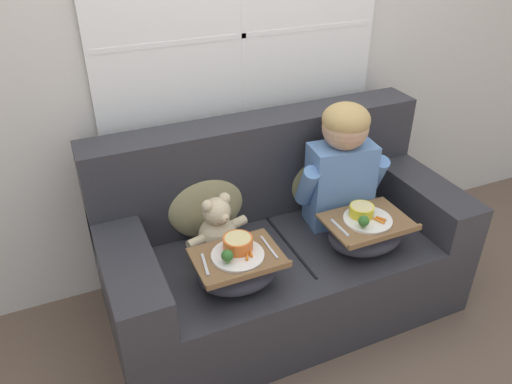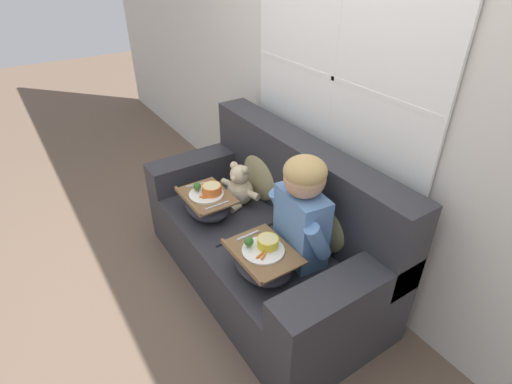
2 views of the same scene
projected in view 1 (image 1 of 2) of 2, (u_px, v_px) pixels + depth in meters
name	position (u px, v px, depth m)	size (l,w,h in m)	color
ground_plane	(282.00, 305.00, 2.72)	(14.00, 14.00, 0.00)	brown
wall_back_with_window	(240.00, 39.00, 2.48)	(8.00, 0.08, 2.60)	beige
couch	(278.00, 246.00, 2.59)	(1.77, 0.86, 0.97)	#2D2D33
throw_pillow_behind_child	(321.00, 172.00, 2.69)	(0.41, 0.20, 0.43)	#898456
throw_pillow_behind_teddy	(204.00, 198.00, 2.46)	(0.42, 0.20, 0.43)	tan
child_figure	(342.00, 160.00, 2.47)	(0.47, 0.24, 0.65)	#5B84BC
teddy_bear	(218.00, 229.00, 2.35)	(0.33, 0.24, 0.31)	beige
lap_tray_child	(366.00, 232.00, 2.41)	(0.40, 0.30, 0.23)	#2D2D38
lap_tray_teddy	(238.00, 268.00, 2.17)	(0.38, 0.29, 0.23)	#2D2D38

